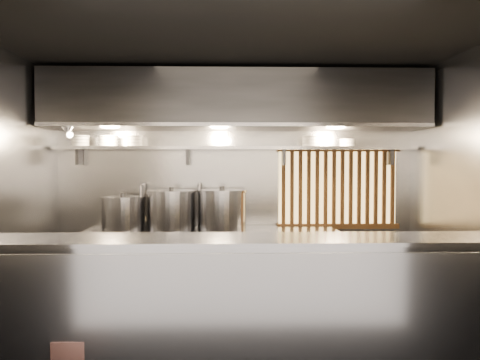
{
  "coord_description": "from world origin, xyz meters",
  "views": [
    {
      "loc": [
        -0.1,
        -4.46,
        1.69
      ],
      "look_at": [
        0.03,
        0.55,
        1.51
      ],
      "focal_mm": 35.0,
      "sensor_mm": 36.0,
      "label": 1
    }
  ],
  "objects_px": {
    "stock_pot_left": "(171,210)",
    "stock_pot_mid": "(123,213)",
    "pendant_bulb": "(228,141)",
    "stock_pot_right": "(222,209)",
    "heat_lamp": "(68,130)"
  },
  "relations": [
    {
      "from": "heat_lamp",
      "to": "pendant_bulb",
      "type": "xyz_separation_m",
      "value": [
        1.8,
        0.35,
        -0.11
      ]
    },
    {
      "from": "heat_lamp",
      "to": "stock_pot_mid",
      "type": "bearing_deg",
      "value": 23.66
    },
    {
      "from": "stock_pot_left",
      "to": "stock_pot_mid",
      "type": "distance_m",
      "value": 0.57
    },
    {
      "from": "heat_lamp",
      "to": "pendant_bulb",
      "type": "height_order",
      "value": "heat_lamp"
    },
    {
      "from": "stock_pot_left",
      "to": "stock_pot_mid",
      "type": "height_order",
      "value": "stock_pot_left"
    },
    {
      "from": "pendant_bulb",
      "to": "stock_pot_mid",
      "type": "relative_size",
      "value": 0.31
    },
    {
      "from": "pendant_bulb",
      "to": "stock_pot_left",
      "type": "relative_size",
      "value": 0.26
    },
    {
      "from": "heat_lamp",
      "to": "pendant_bulb",
      "type": "distance_m",
      "value": 1.83
    },
    {
      "from": "heat_lamp",
      "to": "pendant_bulb",
      "type": "bearing_deg",
      "value": 11.0
    },
    {
      "from": "heat_lamp",
      "to": "stock_pot_right",
      "type": "xyz_separation_m",
      "value": [
        1.73,
        0.27,
        -0.93
      ]
    },
    {
      "from": "stock_pot_left",
      "to": "stock_pot_right",
      "type": "height_order",
      "value": "stock_pot_right"
    },
    {
      "from": "stock_pot_right",
      "to": "heat_lamp",
      "type": "bearing_deg",
      "value": -171.28
    },
    {
      "from": "stock_pot_left",
      "to": "stock_pot_right",
      "type": "xyz_separation_m",
      "value": [
        0.6,
        0.0,
        0.0
      ]
    },
    {
      "from": "stock_pot_mid",
      "to": "stock_pot_right",
      "type": "bearing_deg",
      "value": 1.06
    },
    {
      "from": "stock_pot_mid",
      "to": "stock_pot_right",
      "type": "distance_m",
      "value": 1.17
    }
  ]
}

